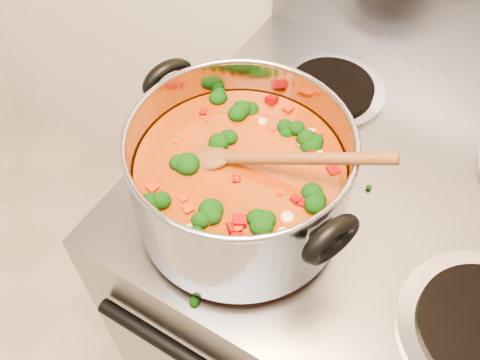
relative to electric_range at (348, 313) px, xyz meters
The scene contains 4 objects.
electric_range is the anchor object (origin of this frame).
stockpot 0.59m from the electric_range, 138.20° to the right, with size 0.35×0.29×0.17m.
wooden_spoon 0.63m from the electric_range, 136.53° to the right, with size 0.26×0.10×0.10m.
cooktop_crumbs 0.51m from the electric_range, behind, with size 0.32×0.06×0.01m.
Camera 1 is at (0.07, 0.64, 1.57)m, focal length 40.00 mm.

